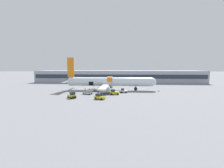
# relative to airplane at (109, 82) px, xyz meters

# --- Properties ---
(ground_plane) EXTENTS (500.00, 500.00, 0.00)m
(ground_plane) POSITION_rel_airplane_xyz_m (3.24, -3.99, -3.10)
(ground_plane) COLOR slate
(terminal_strip) EXTENTS (94.70, 13.54, 6.72)m
(terminal_strip) POSITION_rel_airplane_xyz_m (3.24, 29.42, 0.26)
(terminal_strip) COLOR #9EA3AD
(terminal_strip) RESTS_ON ground_plane
(airplane) EXTENTS (34.66, 27.90, 12.27)m
(airplane) POSITION_rel_airplane_xyz_m (0.00, 0.00, 0.00)
(airplane) COLOR silver
(airplane) RESTS_ON ground_plane
(baggage_tug_lead) EXTENTS (2.51, 1.82, 1.46)m
(baggage_tug_lead) POSITION_rel_airplane_xyz_m (5.50, -4.73, -2.49)
(baggage_tug_lead) COLOR silver
(baggage_tug_lead) RESTS_ON ground_plane
(baggage_tug_mid) EXTENTS (3.08, 1.82, 1.66)m
(baggage_tug_mid) POSITION_rel_airplane_xyz_m (2.44, -8.15, -2.40)
(baggage_tug_mid) COLOR yellow
(baggage_tug_mid) RESTS_ON ground_plane
(baggage_tug_rear) EXTENTS (2.97, 3.11, 1.79)m
(baggage_tug_rear) POSITION_rel_airplane_xyz_m (-9.21, -13.92, -2.34)
(baggage_tug_rear) COLOR yellow
(baggage_tug_rear) RESTS_ON ground_plane
(baggage_tug_spare) EXTENTS (3.15, 2.47, 1.48)m
(baggage_tug_spare) POSITION_rel_airplane_xyz_m (-1.24, -14.86, -2.47)
(baggage_tug_spare) COLOR yellow
(baggage_tug_spare) RESTS_ON ground_plane
(baggage_cart_loading) EXTENTS (3.91, 2.76, 1.13)m
(baggage_cart_loading) POSITION_rel_airplane_xyz_m (-5.55, -3.40, -2.60)
(baggage_cart_loading) COLOR silver
(baggage_cart_loading) RESTS_ON ground_plane
(baggage_cart_queued) EXTENTS (3.94, 2.52, 1.02)m
(baggage_cart_queued) POSITION_rel_airplane_xyz_m (-6.15, -8.07, -2.62)
(baggage_cart_queued) COLOR #999BA0
(baggage_cart_queued) RESTS_ON ground_plane
(ground_crew_loader_a) EXTENTS (0.54, 0.60, 1.77)m
(ground_crew_loader_a) POSITION_rel_airplane_xyz_m (-1.59, -2.79, -2.17)
(ground_crew_loader_a) COLOR #2D2D33
(ground_crew_loader_a) RESTS_ON ground_plane
(ground_crew_loader_b) EXTENTS (0.51, 0.65, 1.86)m
(ground_crew_loader_b) POSITION_rel_airplane_xyz_m (-3.11, -5.24, -2.12)
(ground_crew_loader_b) COLOR #1E2338
(ground_crew_loader_b) RESTS_ON ground_plane
(ground_crew_driver) EXTENTS (0.44, 0.53, 1.54)m
(ground_crew_driver) POSITION_rel_airplane_xyz_m (-7.83, -4.72, -2.29)
(ground_crew_driver) COLOR black
(ground_crew_driver) RESTS_ON ground_plane
(ground_crew_supervisor) EXTENTS (0.54, 0.54, 1.69)m
(ground_crew_supervisor) POSITION_rel_airplane_xyz_m (-1.71, -4.43, -2.21)
(ground_crew_supervisor) COLOR #2D2D33
(ground_crew_supervisor) RESTS_ON ground_plane
(safety_cone_nose) EXTENTS (0.65, 0.65, 0.56)m
(safety_cone_nose) POSITION_rel_airplane_xyz_m (18.26, -1.51, -2.84)
(safety_cone_nose) COLOR black
(safety_cone_nose) RESTS_ON ground_plane
(safety_cone_engine_left) EXTENTS (0.50, 0.50, 0.70)m
(safety_cone_engine_left) POSITION_rel_airplane_xyz_m (-0.78, -14.57, -2.77)
(safety_cone_engine_left) COLOR black
(safety_cone_engine_left) RESTS_ON ground_plane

